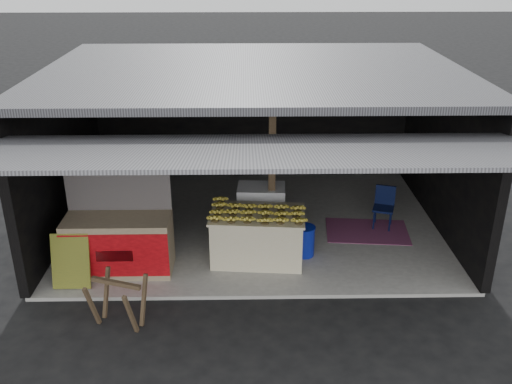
{
  "coord_description": "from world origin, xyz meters",
  "views": [
    {
      "loc": [
        -0.15,
        -7.3,
        4.96
      ],
      "look_at": [
        0.02,
        1.57,
        1.1
      ],
      "focal_mm": 40.0,
      "sensor_mm": 36.0,
      "label": 1
    }
  ],
  "objects_px": {
    "white_crate": "(261,210)",
    "neighbor_stall": "(119,241)",
    "sawhorse": "(118,298)",
    "water_barrel": "(304,242)",
    "plastic_chair": "(384,203)",
    "banana_table": "(258,236)"
  },
  "relations": [
    {
      "from": "water_barrel",
      "to": "white_crate",
      "type": "bearing_deg",
      "value": 132.18
    },
    {
      "from": "banana_table",
      "to": "water_barrel",
      "type": "distance_m",
      "value": 0.83
    },
    {
      "from": "banana_table",
      "to": "white_crate",
      "type": "height_order",
      "value": "white_crate"
    },
    {
      "from": "banana_table",
      "to": "plastic_chair",
      "type": "height_order",
      "value": "banana_table"
    },
    {
      "from": "neighbor_stall",
      "to": "sawhorse",
      "type": "bearing_deg",
      "value": -80.05
    },
    {
      "from": "banana_table",
      "to": "neighbor_stall",
      "type": "xyz_separation_m",
      "value": [
        -2.23,
        -0.3,
        0.09
      ]
    },
    {
      "from": "sawhorse",
      "to": "plastic_chair",
      "type": "relative_size",
      "value": 1.05
    },
    {
      "from": "white_crate",
      "to": "water_barrel",
      "type": "bearing_deg",
      "value": -44.42
    },
    {
      "from": "water_barrel",
      "to": "neighbor_stall",
      "type": "bearing_deg",
      "value": -172.06
    },
    {
      "from": "water_barrel",
      "to": "plastic_chair",
      "type": "distance_m",
      "value": 1.93
    },
    {
      "from": "banana_table",
      "to": "sawhorse",
      "type": "bearing_deg",
      "value": -133.82
    },
    {
      "from": "neighbor_stall",
      "to": "plastic_chair",
      "type": "bearing_deg",
      "value": 17.86
    },
    {
      "from": "white_crate",
      "to": "water_barrel",
      "type": "relative_size",
      "value": 1.87
    },
    {
      "from": "white_crate",
      "to": "sawhorse",
      "type": "distance_m",
      "value": 3.35
    },
    {
      "from": "plastic_chair",
      "to": "sawhorse",
      "type": "bearing_deg",
      "value": -127.6
    },
    {
      "from": "banana_table",
      "to": "plastic_chair",
      "type": "relative_size",
      "value": 2.07
    },
    {
      "from": "neighbor_stall",
      "to": "water_barrel",
      "type": "bearing_deg",
      "value": 7.8
    },
    {
      "from": "white_crate",
      "to": "neighbor_stall",
      "type": "xyz_separation_m",
      "value": [
        -2.32,
        -1.21,
        0.05
      ]
    },
    {
      "from": "neighbor_stall",
      "to": "water_barrel",
      "type": "distance_m",
      "value": 3.08
    },
    {
      "from": "neighbor_stall",
      "to": "water_barrel",
      "type": "height_order",
      "value": "neighbor_stall"
    },
    {
      "from": "white_crate",
      "to": "plastic_chair",
      "type": "relative_size",
      "value": 1.2
    },
    {
      "from": "neighbor_stall",
      "to": "plastic_chair",
      "type": "height_order",
      "value": "neighbor_stall"
    }
  ]
}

